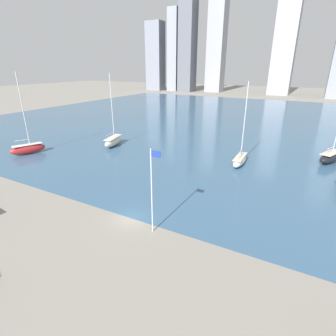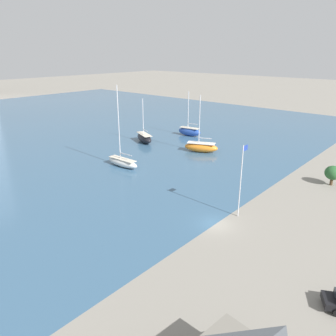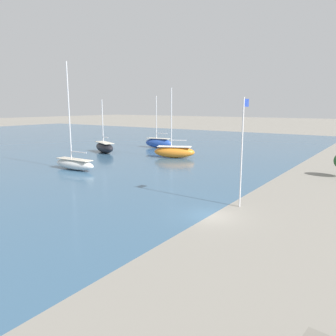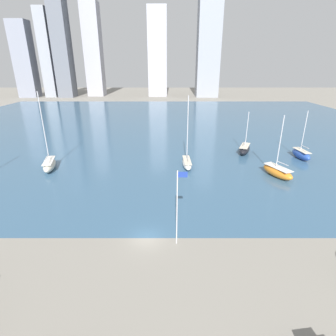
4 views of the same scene
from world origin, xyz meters
name	(u,v)px [view 2 (image 2 of 4)]	position (x,y,z in m)	size (l,w,h in m)	color
ground_plane	(215,224)	(0.00, 0.00, 0.00)	(500.00, 500.00, 0.00)	gray
flag_pole	(241,179)	(3.94, -1.06, 5.51)	(1.24, 0.14, 10.06)	silver
yard_shrub	(333,173)	(23.97, -7.22, 2.16)	(2.62, 2.62, 3.36)	#4C3823
sailboat_blue	(189,131)	(35.08, 31.51, 1.18)	(2.98, 6.72, 11.54)	#284CA8
sailboat_orange	(201,147)	(25.06, 20.47, 1.14)	(5.28, 7.83, 12.47)	orange
sailboat_black	(144,138)	(22.53, 35.81, 1.12)	(5.10, 7.56, 10.56)	black
sailboat_white	(123,162)	(7.03, 26.18, 0.98)	(2.14, 7.74, 15.48)	white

